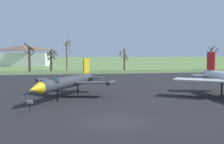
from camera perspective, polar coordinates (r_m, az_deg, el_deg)
ground_plane at (r=20.41m, az=0.64°, el=-10.37°), size 600.00×600.00×0.00m
asphalt_apron at (r=36.97m, az=-4.06°, el=-3.83°), size 87.38×56.67×0.05m
grass_verge_strip at (r=71.06m, az=-6.73°, el=-0.07°), size 147.38×12.00×0.06m
jet_fighter_front_right at (r=30.73m, az=-9.35°, el=-2.04°), size 9.28×12.47×4.35m
info_placard_front_right at (r=24.22m, az=-16.69°, el=-6.64°), size 0.51×0.30×1.09m
bare_tree_left_of_center at (r=76.29m, az=-16.76°, el=3.03°), size 3.07×2.95×7.74m
bare_tree_center at (r=78.16m, az=-12.48°, el=2.70°), size 2.96×2.95×6.18m
bare_tree_right_of_center at (r=77.43m, az=-9.33°, el=3.73°), size 2.26×2.64×8.84m
bare_tree_far_right at (r=78.23m, az=2.53°, el=2.79°), size 2.93×2.95×6.10m
bare_tree_backdrop_extra at (r=86.56m, az=20.01°, el=2.99°), size 2.82×2.89×7.30m
visitor_building at (r=112.31m, az=-17.85°, el=3.17°), size 20.50×13.77×7.78m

